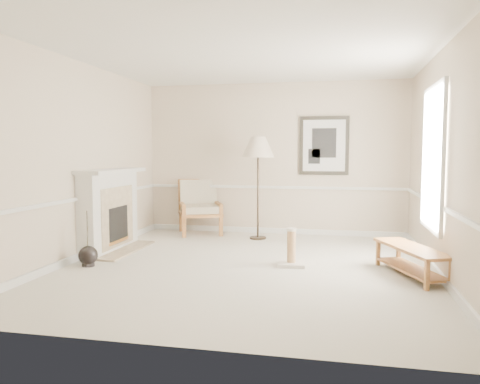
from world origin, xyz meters
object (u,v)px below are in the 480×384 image
(floor_lamp, at_px, (258,150))
(scratching_post, at_px, (291,254))
(floor_vase, at_px, (88,256))
(armchair, at_px, (199,204))
(bench, at_px, (411,257))

(floor_lamp, xyz_separation_m, scratching_post, (0.80, -1.89, -1.45))
(floor_lamp, bearing_deg, floor_vase, -127.78)
(armchair, relative_size, bench, 0.78)
(armchair, xyz_separation_m, floor_lamp, (1.23, -0.40, 1.05))
(floor_lamp, distance_m, scratching_post, 2.52)
(scratching_post, bearing_deg, bench, -9.22)
(armchair, height_order, scratching_post, armchair)
(armchair, bearing_deg, floor_lamp, -42.02)
(floor_vase, xyz_separation_m, bench, (4.30, 0.37, 0.11))
(scratching_post, bearing_deg, armchair, 131.40)
(armchair, distance_m, bench, 4.40)
(armchair, bearing_deg, floor_vase, -127.77)
(floor_lamp, distance_m, bench, 3.46)
(bench, relative_size, scratching_post, 2.65)
(floor_vase, height_order, bench, floor_vase)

